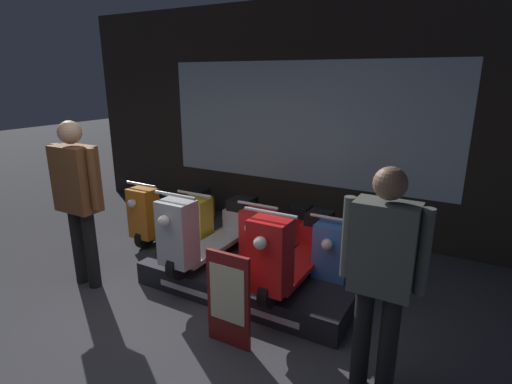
% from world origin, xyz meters
% --- Properties ---
extents(ground_plane, '(30.00, 30.00, 0.00)m').
position_xyz_m(ground_plane, '(0.00, 0.00, 0.00)').
color(ground_plane, '#38383D').
extents(shop_wall_back, '(7.80, 0.09, 3.20)m').
position_xyz_m(shop_wall_back, '(0.00, 3.31, 1.60)').
color(shop_wall_back, '#28231E').
rests_on(shop_wall_back, ground_plane).
extents(display_platform, '(2.27, 1.15, 0.25)m').
position_xyz_m(display_platform, '(0.31, 1.41, 0.12)').
color(display_platform, black).
rests_on(display_platform, ground_plane).
extents(scooter_display_left, '(0.49, 1.58, 0.89)m').
position_xyz_m(scooter_display_left, '(-0.20, 1.34, 0.58)').
color(scooter_display_left, black).
rests_on(scooter_display_left, display_platform).
extents(scooter_display_right, '(0.49, 1.58, 0.89)m').
position_xyz_m(scooter_display_right, '(0.82, 1.34, 0.58)').
color(scooter_display_right, black).
rests_on(scooter_display_right, display_platform).
extents(scooter_backrow_0, '(0.49, 1.58, 0.89)m').
position_xyz_m(scooter_backrow_0, '(-1.44, 2.11, 0.33)').
color(scooter_backrow_0, black).
rests_on(scooter_backrow_0, ground_plane).
extents(scooter_backrow_1, '(0.49, 1.58, 0.89)m').
position_xyz_m(scooter_backrow_1, '(-0.59, 2.11, 0.33)').
color(scooter_backrow_1, black).
rests_on(scooter_backrow_1, ground_plane).
extents(scooter_backrow_2, '(0.49, 1.58, 0.89)m').
position_xyz_m(scooter_backrow_2, '(0.26, 2.11, 0.33)').
color(scooter_backrow_2, black).
rests_on(scooter_backrow_2, ground_plane).
extents(scooter_backrow_3, '(0.49, 1.58, 0.89)m').
position_xyz_m(scooter_backrow_3, '(1.11, 2.11, 0.33)').
color(scooter_backrow_3, black).
rests_on(scooter_backrow_3, ground_plane).
extents(person_left_browsing, '(0.62, 0.26, 1.78)m').
position_xyz_m(person_left_browsing, '(-1.29, 0.56, 1.07)').
color(person_left_browsing, black).
rests_on(person_left_browsing, ground_plane).
extents(person_right_browsing, '(0.57, 0.23, 1.66)m').
position_xyz_m(person_right_browsing, '(1.79, 0.56, 0.97)').
color(person_right_browsing, black).
rests_on(person_right_browsing, ground_plane).
extents(price_sign_board, '(0.40, 0.04, 0.84)m').
position_xyz_m(price_sign_board, '(0.61, 0.46, 0.43)').
color(price_sign_board, maroon).
rests_on(price_sign_board, ground_plane).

